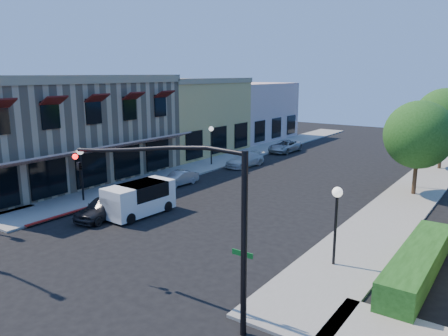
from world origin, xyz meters
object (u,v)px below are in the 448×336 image
Objects in this scene: parked_car_a at (104,207)px; parked_car_c at (245,160)px; lamppost_left_near at (81,161)px; lamppost_left_far at (211,136)px; signal_mast_arm at (189,201)px; street_tree_a at (419,135)px; street_tree_b at (445,117)px; parked_car_b at (179,178)px; parked_car_d at (285,146)px; street_name_sign at (242,273)px; lamppost_right_far at (418,152)px; lamppost_right_near at (337,206)px; white_van at (139,197)px.

parked_car_a is 0.93× the size of parked_car_c.
lamppost_left_near and lamppost_left_far have the same top height.
signal_mast_arm is at bearing -33.05° from parked_car_a.
street_tree_a is at bearing 41.21° from parked_car_a.
signal_mast_arm is (-2.94, -30.50, -0.46)m from street_tree_b.
signal_mast_arm reaches higher than parked_car_b.
parked_car_b is at bearing 71.44° from lamppost_left_near.
parked_car_b is at bearing -88.14° from parked_car_d.
street_name_sign is at bearing -63.45° from parked_car_d.
street_tree_b reaches higher than parked_car_d.
street_name_sign is (-1.30, -29.80, -2.85)m from street_tree_b.
signal_mast_arm reaches higher than parked_car_c.
street_tree_a is at bearing 38.98° from lamppost_left_near.
lamppost_right_far is 14.46m from parked_car_c.
parked_car_a is (-13.60, -15.35, -3.54)m from street_tree_a.
parked_car_a is (3.70, -15.35, -2.08)m from lamppost_left_far.
street_tree_a reaches higher than lamppost_right_near.
street_tree_a is 20.71m from signal_mast_arm.
parked_car_b is (-2.64, 6.67, -0.56)m from white_van.
street_tree_b is 1.55× the size of parked_car_d.
street_tree_b reaches higher than lamppost_left_far.
street_name_sign is 0.70× the size of lamppost_right_near.
parked_car_d is (-15.00, 10.00, -3.57)m from street_tree_a.
street_tree_b is 27.06m from white_van.
lamppost_right_far is at bearing -26.70° from parked_car_d.
parked_car_d is at bearing 77.05° from lamppost_left_far.
lamppost_left_near is at bearing -93.62° from parked_car_d.
lamppost_left_far is 1.10× the size of parked_car_b.
lamppost_right_far is (0.00, 16.00, 0.00)m from lamppost_right_near.
parked_car_b is (-14.70, -9.15, -2.20)m from lamppost_right_far.
street_tree_a is 20.00m from street_name_sign.
street_tree_a is 1.43× the size of parked_car_d.
lamppost_left_near reaches higher than white_van.
parked_car_c is (-2.24, 15.23, -0.49)m from white_van.
parked_car_a is at bearing -78.75° from parked_car_c.
street_name_sign is 0.70× the size of lamppost_right_far.
parked_car_c is (0.41, 8.55, 0.07)m from parked_car_b.
lamppost_left_far reaches higher than street_name_sign.
street_name_sign is 17.05m from lamppost_left_near.
lamppost_right_far is at bearing 83.30° from signal_mast_arm.
street_tree_a is 1.49× the size of white_van.
signal_mast_arm reaches higher than street_name_sign.
lamppost_left_near is (-17.30, -14.00, -1.46)m from street_tree_a.
lamppost_left_far is 14.77m from white_van.
white_van is at bearing -127.31° from lamppost_right_far.
street_name_sign is 18.68m from parked_car_b.
signal_mast_arm is at bearing -35.37° from white_van.
lamppost_left_far is (-17.30, -10.00, -1.81)m from street_tree_b.
parked_car_a reaches higher than parked_car_c.
parked_car_a is 16.79m from parked_car_c.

